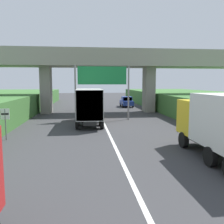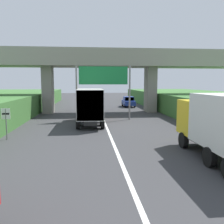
{
  "view_description": "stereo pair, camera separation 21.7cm",
  "coord_description": "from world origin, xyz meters",
  "px_view_note": "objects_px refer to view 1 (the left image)",
  "views": [
    {
      "loc": [
        -1.83,
        3.4,
        4.0
      ],
      "look_at": [
        0.0,
        19.6,
        2.0
      ],
      "focal_mm": 38.14,
      "sensor_mm": 36.0,
      "label": 1
    },
    {
      "loc": [
        -1.61,
        3.38,
        4.0
      ],
      "look_at": [
        0.0,
        19.6,
        2.0
      ],
      "focal_mm": 38.14,
      "sensor_mm": 36.0,
      "label": 2
    }
  ],
  "objects_px": {
    "car_blue": "(127,102)",
    "truck_orange": "(89,105)",
    "overhead_highway_sign": "(102,80)",
    "construction_barrel_3": "(185,125)",
    "speed_limit_sign": "(5,119)"
  },
  "relations": [
    {
      "from": "overhead_highway_sign",
      "to": "construction_barrel_3",
      "type": "height_order",
      "value": "overhead_highway_sign"
    },
    {
      "from": "speed_limit_sign",
      "to": "car_blue",
      "type": "relative_size",
      "value": 0.54
    },
    {
      "from": "truck_orange",
      "to": "construction_barrel_3",
      "type": "relative_size",
      "value": 8.11
    },
    {
      "from": "overhead_highway_sign",
      "to": "truck_orange",
      "type": "height_order",
      "value": "overhead_highway_sign"
    },
    {
      "from": "speed_limit_sign",
      "to": "construction_barrel_3",
      "type": "distance_m",
      "value": 13.99
    },
    {
      "from": "truck_orange",
      "to": "construction_barrel_3",
      "type": "bearing_deg",
      "value": -26.74
    },
    {
      "from": "car_blue",
      "to": "truck_orange",
      "type": "bearing_deg",
      "value": -111.56
    },
    {
      "from": "car_blue",
      "to": "overhead_highway_sign",
      "type": "bearing_deg",
      "value": -110.09
    },
    {
      "from": "speed_limit_sign",
      "to": "truck_orange",
      "type": "xyz_separation_m",
      "value": [
        5.92,
        5.64,
        0.46
      ]
    },
    {
      "from": "overhead_highway_sign",
      "to": "construction_barrel_3",
      "type": "distance_m",
      "value": 10.09
    },
    {
      "from": "construction_barrel_3",
      "to": "speed_limit_sign",
      "type": "bearing_deg",
      "value": -173.23
    },
    {
      "from": "truck_orange",
      "to": "car_blue",
      "type": "bearing_deg",
      "value": 68.44
    },
    {
      "from": "truck_orange",
      "to": "car_blue",
      "type": "relative_size",
      "value": 1.78
    },
    {
      "from": "speed_limit_sign",
      "to": "construction_barrel_3",
      "type": "bearing_deg",
      "value": 6.77
    },
    {
      "from": "truck_orange",
      "to": "car_blue",
      "type": "distance_m",
      "value": 17.9
    }
  ]
}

